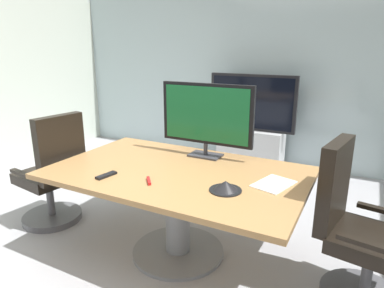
{
  "coord_description": "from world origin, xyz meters",
  "views": [
    {
      "loc": [
        1.35,
        -1.97,
        1.67
      ],
      "look_at": [
        0.09,
        0.43,
        0.89
      ],
      "focal_mm": 31.73,
      "sensor_mm": 36.0,
      "label": 1
    }
  ],
  "objects_px": {
    "conference_table": "(177,191)",
    "conference_phone": "(226,186)",
    "office_chair_right": "(356,238)",
    "wall_display_unit": "(251,137)",
    "office_chair_left": "(54,179)",
    "tv_monitor": "(206,116)",
    "remote_control": "(106,175)"
  },
  "relations": [
    {
      "from": "office_chair_right",
      "to": "remote_control",
      "type": "xyz_separation_m",
      "value": [
        -1.7,
        -0.46,
        0.29
      ]
    },
    {
      "from": "tv_monitor",
      "to": "conference_phone",
      "type": "distance_m",
      "value": 0.82
    },
    {
      "from": "conference_table",
      "to": "office_chair_left",
      "type": "distance_m",
      "value": 1.31
    },
    {
      "from": "conference_table",
      "to": "remote_control",
      "type": "height_order",
      "value": "remote_control"
    },
    {
      "from": "office_chair_right",
      "to": "conference_phone",
      "type": "bearing_deg",
      "value": 118.91
    },
    {
      "from": "wall_display_unit",
      "to": "conference_phone",
      "type": "bearing_deg",
      "value": -75.81
    },
    {
      "from": "tv_monitor",
      "to": "remote_control",
      "type": "height_order",
      "value": "tv_monitor"
    },
    {
      "from": "wall_display_unit",
      "to": "conference_phone",
      "type": "distance_m",
      "value": 2.59
    },
    {
      "from": "office_chair_right",
      "to": "conference_phone",
      "type": "xyz_separation_m",
      "value": [
        -0.82,
        -0.28,
        0.31
      ]
    },
    {
      "from": "office_chair_right",
      "to": "tv_monitor",
      "type": "height_order",
      "value": "tv_monitor"
    },
    {
      "from": "office_chair_left",
      "to": "conference_phone",
      "type": "relative_size",
      "value": 4.95
    },
    {
      "from": "office_chair_right",
      "to": "wall_display_unit",
      "type": "height_order",
      "value": "wall_display_unit"
    },
    {
      "from": "office_chair_left",
      "to": "tv_monitor",
      "type": "xyz_separation_m",
      "value": [
        1.34,
        0.54,
        0.64
      ]
    },
    {
      "from": "office_chair_right",
      "to": "tv_monitor",
      "type": "xyz_separation_m",
      "value": [
        -1.26,
        0.33,
        0.64
      ]
    },
    {
      "from": "wall_display_unit",
      "to": "office_chair_left",
      "type": "bearing_deg",
      "value": -115.46
    },
    {
      "from": "office_chair_right",
      "to": "wall_display_unit",
      "type": "relative_size",
      "value": 0.83
    },
    {
      "from": "wall_display_unit",
      "to": "conference_phone",
      "type": "xyz_separation_m",
      "value": [
        0.63,
        -2.49,
        0.33
      ]
    },
    {
      "from": "conference_table",
      "to": "wall_display_unit",
      "type": "distance_m",
      "value": 2.32
    },
    {
      "from": "office_chair_right",
      "to": "wall_display_unit",
      "type": "distance_m",
      "value": 2.64
    },
    {
      "from": "remote_control",
      "to": "wall_display_unit",
      "type": "bearing_deg",
      "value": 93.82
    },
    {
      "from": "office_chair_left",
      "to": "office_chair_right",
      "type": "height_order",
      "value": "same"
    },
    {
      "from": "conference_table",
      "to": "tv_monitor",
      "type": "distance_m",
      "value": 0.69
    },
    {
      "from": "office_chair_left",
      "to": "wall_display_unit",
      "type": "distance_m",
      "value": 2.68
    },
    {
      "from": "office_chair_left",
      "to": "remote_control",
      "type": "bearing_deg",
      "value": 82.14
    },
    {
      "from": "office_chair_left",
      "to": "tv_monitor",
      "type": "bearing_deg",
      "value": 119.64
    },
    {
      "from": "office_chair_left",
      "to": "wall_display_unit",
      "type": "xyz_separation_m",
      "value": [
        1.15,
        2.42,
        -0.01
      ]
    },
    {
      "from": "remote_control",
      "to": "conference_table",
      "type": "bearing_deg",
      "value": 50.92
    },
    {
      "from": "wall_display_unit",
      "to": "remote_control",
      "type": "xyz_separation_m",
      "value": [
        -0.25,
        -2.67,
        0.3
      ]
    },
    {
      "from": "office_chair_right",
      "to": "remote_control",
      "type": "bearing_deg",
      "value": 114.83
    },
    {
      "from": "wall_display_unit",
      "to": "remote_control",
      "type": "distance_m",
      "value": 2.7
    },
    {
      "from": "conference_table",
      "to": "conference_phone",
      "type": "distance_m",
      "value": 0.56
    },
    {
      "from": "conference_table",
      "to": "conference_phone",
      "type": "relative_size",
      "value": 8.95
    }
  ]
}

